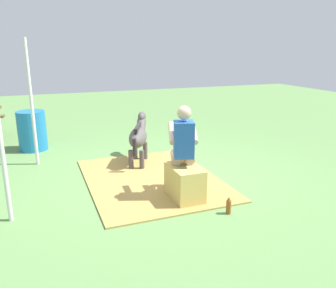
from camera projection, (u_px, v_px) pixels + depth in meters
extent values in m
plane|color=#608C4C|center=(162.00, 176.00, 5.99)|extent=(24.00, 24.00, 0.00)
cube|color=#AD8C47|center=(152.00, 179.00, 5.85)|extent=(2.77, 2.12, 0.02)
cube|color=tan|center=(184.00, 183.00, 5.05)|extent=(0.64, 0.40, 0.50)
cylinder|color=#D8AD8C|center=(176.00, 157.00, 5.19)|extent=(0.42, 0.26, 0.14)
cylinder|color=#D8AD8C|center=(175.00, 172.00, 5.47)|extent=(0.11, 0.11, 0.50)
cube|color=black|center=(175.00, 185.00, 5.53)|extent=(0.24, 0.16, 0.06)
cylinder|color=#D8AD8C|center=(189.00, 157.00, 5.20)|extent=(0.42, 0.26, 0.14)
cylinder|color=#D8AD8C|center=(187.00, 172.00, 5.48)|extent=(0.11, 0.11, 0.50)
cube|color=black|center=(187.00, 185.00, 5.54)|extent=(0.24, 0.16, 0.06)
cube|color=#2659B2|center=(184.00, 139.00, 4.91)|extent=(0.37, 0.36, 0.52)
cylinder|color=#D8AD8C|center=(172.00, 133.00, 5.07)|extent=(0.50, 0.24, 0.26)
cylinder|color=#D8AD8C|center=(193.00, 133.00, 5.08)|extent=(0.50, 0.24, 0.26)
sphere|color=#D8AD8C|center=(184.00, 113.00, 4.81)|extent=(0.20, 0.20, 0.20)
ellipsoid|color=#4C4747|center=(138.00, 137.00, 6.46)|extent=(0.90, 0.63, 0.34)
cylinder|color=#4C4747|center=(135.00, 151.00, 6.83)|extent=(0.09, 0.09, 0.36)
cylinder|color=#4C4747|center=(145.00, 151.00, 6.82)|extent=(0.09, 0.09, 0.36)
cylinder|color=#4C4747|center=(131.00, 160.00, 6.29)|extent=(0.09, 0.09, 0.36)
cylinder|color=#4C4747|center=(142.00, 160.00, 6.28)|extent=(0.09, 0.09, 0.36)
cylinder|color=#4C4747|center=(141.00, 126.00, 6.91)|extent=(0.41, 0.31, 0.33)
ellipsoid|color=#4C4747|center=(142.00, 117.00, 7.04)|extent=(0.36, 0.28, 0.20)
cube|color=#2A2727|center=(138.00, 128.00, 6.41)|extent=(0.57, 0.30, 0.08)
cylinder|color=#2A2727|center=(135.00, 147.00, 6.02)|extent=(0.07, 0.07, 0.30)
cylinder|color=brown|center=(229.00, 207.00, 4.64)|extent=(0.07, 0.07, 0.19)
cone|color=brown|center=(229.00, 199.00, 4.60)|extent=(0.06, 0.06, 0.06)
cylinder|color=#1E72B2|center=(32.00, 131.00, 7.43)|extent=(0.59, 0.59, 0.85)
cylinder|color=silver|center=(32.00, 104.00, 6.31)|extent=(0.06, 0.06, 2.33)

